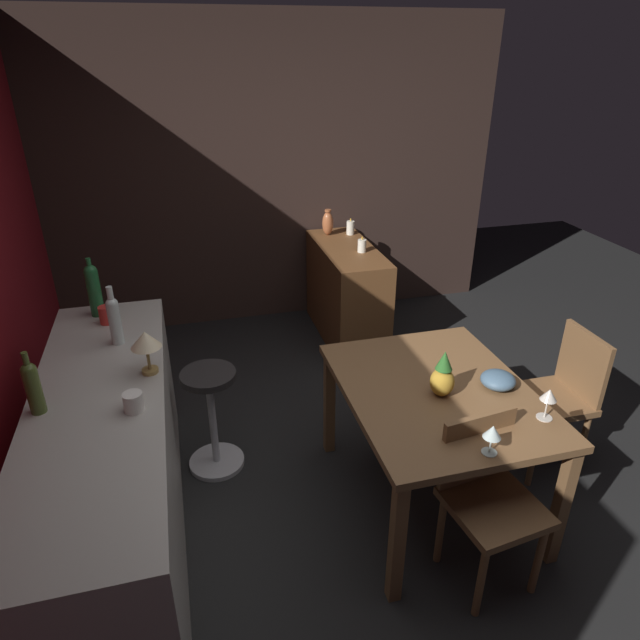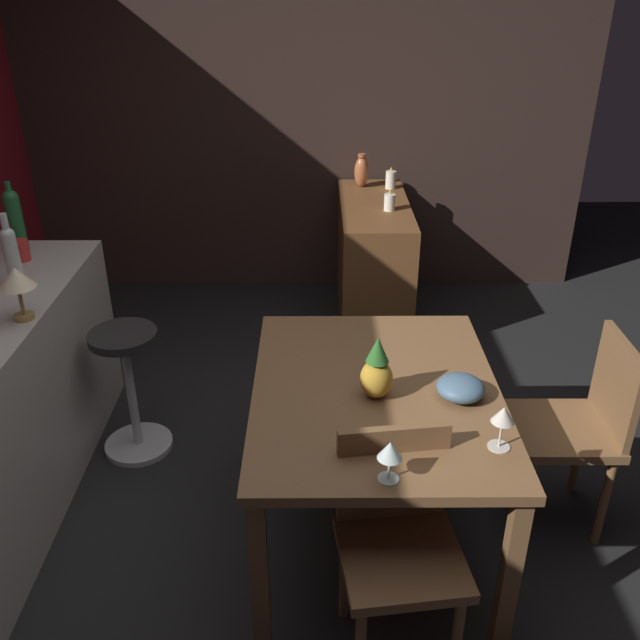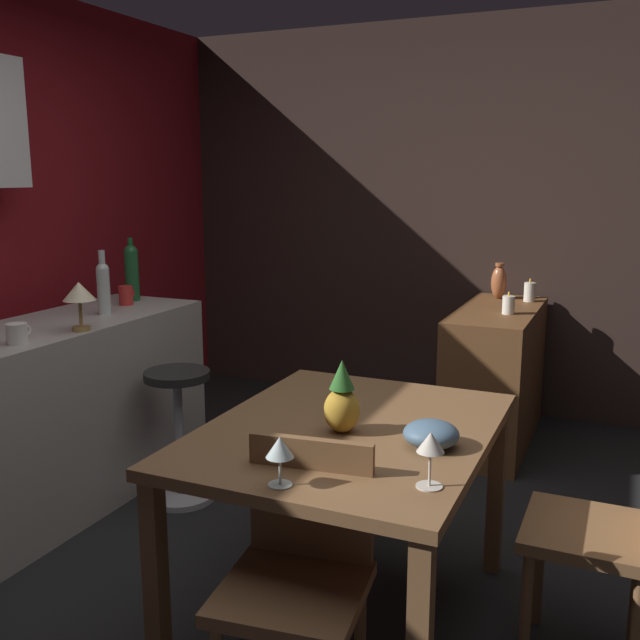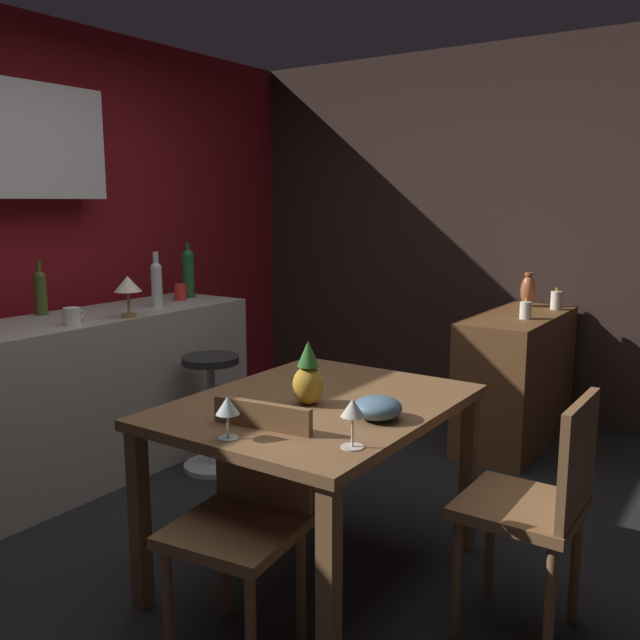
% 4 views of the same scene
% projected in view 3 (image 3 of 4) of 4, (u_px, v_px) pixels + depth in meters
% --- Properties ---
extents(ground_plane, '(9.00, 9.00, 0.00)m').
position_uv_depth(ground_plane, '(308.00, 590.00, 2.80)').
color(ground_plane, black).
extents(wall_side_right, '(0.10, 4.40, 2.60)m').
position_uv_depth(wall_side_right, '(422.00, 218.00, 4.95)').
color(wall_side_right, '#33231E').
rests_on(wall_side_right, ground_plane).
extents(dining_table, '(1.21, 0.94, 0.74)m').
position_uv_depth(dining_table, '(349.00, 451.00, 2.48)').
color(dining_table, brown).
rests_on(dining_table, ground_plane).
extents(kitchen_counter, '(2.10, 0.60, 0.90)m').
position_uv_depth(kitchen_counter, '(23.00, 429.00, 3.28)').
color(kitchen_counter, '#B2ADA3').
rests_on(kitchen_counter, ground_plane).
extents(sideboard_cabinet, '(1.10, 0.44, 0.82)m').
position_uv_depth(sideboard_cabinet, '(495.00, 376.00, 4.29)').
color(sideboard_cabinet, brown).
rests_on(sideboard_cabinet, ground_plane).
extents(chair_near_window, '(0.45, 0.45, 0.83)m').
position_uv_depth(chair_near_window, '(299.00, 572.00, 2.06)').
color(chair_near_window, brown).
rests_on(chair_near_window, ground_plane).
extents(chair_by_doorway, '(0.40, 0.40, 0.88)m').
position_uv_depth(chair_by_doorway, '(610.00, 527.00, 2.27)').
color(chair_by_doorway, brown).
rests_on(chair_by_doorway, ground_plane).
extents(bar_stool, '(0.34, 0.34, 0.66)m').
position_uv_depth(bar_stool, '(179.00, 432.00, 3.52)').
color(bar_stool, '#262323').
rests_on(bar_stool, ground_plane).
extents(wine_glass_left, '(0.08, 0.08, 0.16)m').
position_uv_depth(wine_glass_left, '(431.00, 445.00, 1.97)').
color(wine_glass_left, silver).
rests_on(wine_glass_left, dining_table).
extents(wine_glass_right, '(0.08, 0.08, 0.14)m').
position_uv_depth(wine_glass_right, '(280.00, 449.00, 1.98)').
color(wine_glass_right, silver).
rests_on(wine_glass_right, dining_table).
extents(pineapple_centerpiece, '(0.12, 0.12, 0.25)m').
position_uv_depth(pineapple_centerpiece, '(342.00, 402.00, 2.40)').
color(pineapple_centerpiece, gold).
rests_on(pineapple_centerpiece, dining_table).
extents(fruit_bowl, '(0.18, 0.18, 0.08)m').
position_uv_depth(fruit_bowl, '(431.00, 434.00, 2.28)').
color(fruit_bowl, slate).
rests_on(fruit_bowl, dining_table).
extents(wine_bottle_clear, '(0.07, 0.07, 0.33)m').
position_uv_depth(wine_bottle_clear, '(103.00, 285.00, 3.59)').
color(wine_bottle_clear, silver).
rests_on(wine_bottle_clear, kitchen_counter).
extents(wine_bottle_green, '(0.08, 0.08, 0.35)m').
position_uv_depth(wine_bottle_green, '(132.00, 270.00, 3.99)').
color(wine_bottle_green, '#1E592D').
rests_on(wine_bottle_green, kitchen_counter).
extents(cup_white, '(0.12, 0.09, 0.09)m').
position_uv_depth(cup_white, '(17.00, 334.00, 2.98)').
color(cup_white, white).
rests_on(cup_white, kitchen_counter).
extents(cup_red, '(0.11, 0.08, 0.10)m').
position_uv_depth(cup_red, '(126.00, 295.00, 3.88)').
color(cup_red, red).
rests_on(cup_red, kitchen_counter).
extents(counter_lamp, '(0.15, 0.15, 0.22)m').
position_uv_depth(counter_lamp, '(79.00, 294.00, 3.20)').
color(counter_lamp, '#A58447').
rests_on(counter_lamp, kitchen_counter).
extents(pillar_candle_tall, '(0.07, 0.07, 0.14)m').
position_uv_depth(pillar_candle_tall, '(530.00, 292.00, 4.44)').
color(pillar_candle_tall, white).
rests_on(pillar_candle_tall, sideboard_cabinet).
extents(pillar_candle_short, '(0.07, 0.07, 0.13)m').
position_uv_depth(pillar_candle_short, '(508.00, 305.00, 4.04)').
color(pillar_candle_short, white).
rests_on(pillar_candle_short, sideboard_cabinet).
extents(vase_copper, '(0.10, 0.10, 0.23)m').
position_uv_depth(vase_copper, '(499.00, 282.00, 4.54)').
color(vase_copper, '#B26038').
rests_on(vase_copper, sideboard_cabinet).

